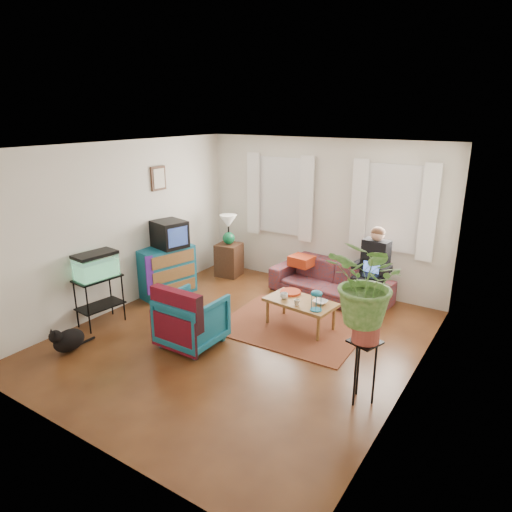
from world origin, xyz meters
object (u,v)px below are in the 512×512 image
Objects in this scene: dresser at (166,271)px; plant_stand at (363,371)px; side_table at (229,260)px; sofa at (330,275)px; coffee_table at (300,314)px; armchair at (192,317)px; aquarium_stand at (100,301)px.

dresser is 4.06m from plant_stand.
plant_stand is (3.56, -2.46, 0.05)m from side_table.
dresser is (-2.41, -1.39, 0.02)m from sofa.
coffee_table is (2.51, 0.11, -0.21)m from dresser.
armchair is at bearing -22.46° from dresser.
plant_stand is at bearing -2.18° from dresser.
dresser is at bearing -170.94° from coffee_table.
aquarium_stand is (-2.42, -2.77, -0.03)m from sofa.
sofa is 2.76× the size of plant_stand.
aquarium_stand is 2.94m from coffee_table.
sofa is 2.18× the size of dresser.
side_table is 2.50m from coffee_table.
sofa reaches higher than plant_stand.
side_table is at bearing 89.65° from dresser.
sofa reaches higher than side_table.
plant_stand is at bearing -34.68° from side_table.
dresser is 1.39m from aquarium_stand.
dresser reaches higher than aquarium_stand.
aquarium_stand is (-0.01, -1.39, -0.05)m from dresser.
aquarium_stand is 1.56m from armchair.
dresser is 1.27× the size of aquarium_stand.
armchair reaches higher than aquarium_stand.
sofa is at bearing 55.70° from aquarium_stand.
aquarium_stand is 0.94× the size of armchair.
coffee_table is at bearing 37.49° from aquarium_stand.
sofa is at bearing -109.10° from armchair.
armchair is (-0.89, -2.51, -0.01)m from sofa.
side_table is at bearing -172.51° from sofa.
dresser is at bearing -143.82° from sofa.
side_table is 2.73m from armchair.
aquarium_stand is 0.73× the size of coffee_table.
coffee_table is (2.52, 1.50, -0.16)m from aquarium_stand.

